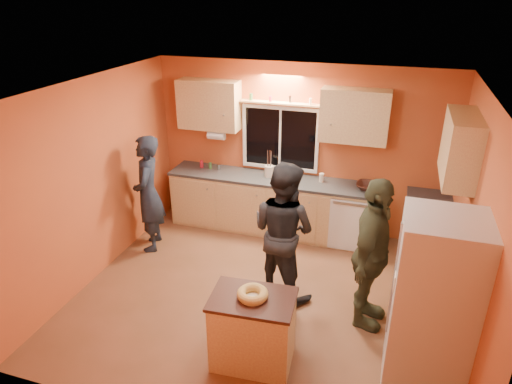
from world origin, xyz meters
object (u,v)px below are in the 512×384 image
at_px(person_left, 148,194).
at_px(person_center, 283,231).
at_px(island, 253,330).
at_px(refrigerator, 433,305).
at_px(person_right, 371,255).

xyz_separation_m(person_left, person_center, (2.12, -0.50, 0.02)).
bearing_deg(island, refrigerator, 5.48).
height_order(refrigerator, person_left, refrigerator).
xyz_separation_m(island, person_center, (-0.01, 1.25, 0.47)).
bearing_deg(refrigerator, person_right, 130.53).
bearing_deg(island, person_center, 86.55).
bearing_deg(person_center, island, 113.79).
xyz_separation_m(refrigerator, person_center, (-1.67, 0.98, -0.02)).
bearing_deg(island, person_left, 136.59).
bearing_deg(refrigerator, person_left, 158.74).
relative_size(person_left, person_center, 0.98).
distance_m(refrigerator, person_right, 0.93).
bearing_deg(refrigerator, island, -170.48).
relative_size(island, person_center, 0.49).
xyz_separation_m(person_left, person_right, (3.18, -0.77, 0.04)).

